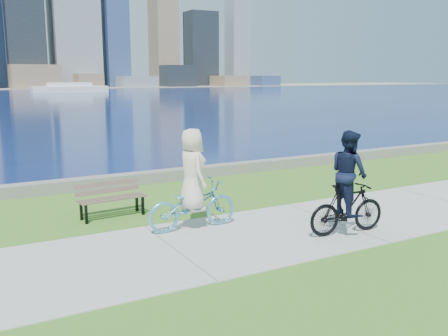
# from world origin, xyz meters

# --- Properties ---
(ground) EXTENTS (320.00, 320.00, 0.00)m
(ground) POSITION_xyz_m (0.00, 0.00, 0.00)
(ground) COLOR #386A1C
(ground) RESTS_ON ground
(concrete_path) EXTENTS (80.00, 3.50, 0.02)m
(concrete_path) POSITION_xyz_m (0.00, 0.00, 0.01)
(concrete_path) COLOR #A3A29E
(concrete_path) RESTS_ON ground
(seawall) EXTENTS (90.00, 0.50, 0.35)m
(seawall) POSITION_xyz_m (0.00, 6.20, 0.17)
(seawall) COLOR slate
(seawall) RESTS_ON ground
(ferry_far) EXTENTS (14.08, 4.02, 1.91)m
(ferry_far) POSITION_xyz_m (17.57, 91.28, 0.79)
(ferry_far) COLOR white
(ferry_far) RESTS_ON ground
(park_bench) EXTENTS (1.66, 0.68, 0.84)m
(park_bench) POSITION_xyz_m (-0.40, 2.97, 0.51)
(park_bench) COLOR black
(park_bench) RESTS_ON ground
(cyclist_woman) EXTENTS (0.77, 2.09, 2.24)m
(cyclist_woman) POSITION_xyz_m (0.89, 1.08, 0.85)
(cyclist_woman) COLOR #54A7CD
(cyclist_woman) RESTS_ON ground
(cyclist_man) EXTENTS (0.77, 1.89, 2.24)m
(cyclist_man) POSITION_xyz_m (3.63, -0.85, 0.96)
(cyclist_man) COLOR black
(cyclist_man) RESTS_ON ground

